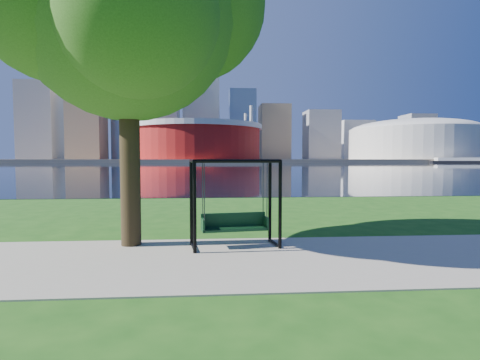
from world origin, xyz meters
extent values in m
plane|color=#1E5114|center=(0.00, 0.00, 0.00)|extent=(900.00, 900.00, 0.00)
cube|color=#9E937F|center=(0.00, -0.50, 0.01)|extent=(120.00, 4.00, 0.03)
cube|color=black|center=(0.00, 102.00, 0.01)|extent=(900.00, 180.00, 0.02)
cube|color=#937F60|center=(0.00, 306.00, 1.00)|extent=(900.00, 228.00, 2.00)
cylinder|color=maroon|center=(-10.00, 235.00, 13.00)|extent=(80.00, 80.00, 22.00)
cylinder|color=silver|center=(-10.00, 235.00, 22.50)|extent=(83.00, 83.00, 3.00)
cylinder|color=silver|center=(22.91, 254.00, 18.00)|extent=(2.00, 2.00, 32.00)
cylinder|color=silver|center=(-42.91, 254.00, 18.00)|extent=(2.00, 2.00, 32.00)
cylinder|color=silver|center=(-42.91, 216.00, 18.00)|extent=(2.00, 2.00, 32.00)
cylinder|color=silver|center=(22.91, 216.00, 18.00)|extent=(2.00, 2.00, 32.00)
cylinder|color=beige|center=(135.00, 235.00, 12.00)|extent=(84.00, 84.00, 20.00)
ellipsoid|color=beige|center=(135.00, 235.00, 21.00)|extent=(84.00, 84.00, 15.12)
cube|color=gray|center=(-140.00, 310.00, 33.00)|extent=(28.00, 28.00, 62.00)
cube|color=#998466|center=(-100.00, 300.00, 46.00)|extent=(26.00, 26.00, 88.00)
cube|color=slate|center=(-70.00, 325.00, 49.50)|extent=(30.00, 24.00, 95.00)
cube|color=gray|center=(-40.00, 305.00, 38.00)|extent=(24.00, 24.00, 72.00)
cube|color=silver|center=(-10.00, 335.00, 42.00)|extent=(32.00, 28.00, 80.00)
cube|color=slate|center=(25.00, 310.00, 31.00)|extent=(22.00, 22.00, 58.00)
cube|color=#998466|center=(55.00, 325.00, 26.00)|extent=(26.00, 26.00, 48.00)
cube|color=gray|center=(95.00, 315.00, 23.00)|extent=(28.00, 24.00, 42.00)
cube|color=silver|center=(135.00, 340.00, 20.00)|extent=(30.00, 26.00, 36.00)
cube|color=gray|center=(185.00, 320.00, 22.00)|extent=(24.00, 24.00, 40.00)
cube|color=#998466|center=(225.00, 335.00, 18.00)|extent=(26.00, 26.00, 32.00)
sphere|color=#998466|center=(-100.00, 300.00, 93.50)|extent=(10.00, 10.00, 10.00)
cylinder|color=black|center=(-0.95, 0.06, 1.03)|extent=(0.09, 0.09, 2.05)
cylinder|color=black|center=(0.99, 0.34, 1.03)|extent=(0.09, 0.09, 2.05)
cylinder|color=black|center=(-1.07, 0.86, 1.03)|extent=(0.09, 0.09, 2.05)
cylinder|color=black|center=(0.88, 1.14, 1.03)|extent=(0.09, 0.09, 2.05)
cylinder|color=black|center=(0.02, 0.20, 2.05)|extent=(1.96, 0.36, 0.08)
cylinder|color=black|center=(-0.09, 1.00, 2.05)|extent=(1.96, 0.36, 0.08)
cylinder|color=black|center=(-1.01, 0.46, 2.05)|extent=(0.19, 0.81, 0.08)
cylinder|color=black|center=(-1.01, 0.46, 0.07)|extent=(0.18, 0.80, 0.06)
cylinder|color=black|center=(0.93, 0.74, 2.05)|extent=(0.19, 0.81, 0.08)
cylinder|color=black|center=(0.93, 0.74, 0.07)|extent=(0.18, 0.80, 0.06)
cube|color=black|center=(-0.04, 0.60, 0.45)|extent=(1.60, 0.62, 0.05)
cube|color=black|center=(-0.06, 0.77, 0.64)|extent=(1.55, 0.26, 0.34)
cube|color=black|center=(-0.79, 0.49, 0.57)|extent=(0.10, 0.40, 0.30)
cube|color=black|center=(0.71, 0.71, 0.57)|extent=(0.10, 0.40, 0.30)
cylinder|color=#343439|center=(-0.74, 0.33, 1.36)|extent=(0.02, 0.02, 1.29)
cylinder|color=#343439|center=(0.71, 0.54, 1.36)|extent=(0.02, 0.02, 1.29)
cylinder|color=#343439|center=(-0.79, 0.66, 1.36)|extent=(0.02, 0.02, 1.29)
cylinder|color=#343439|center=(0.67, 0.87, 1.36)|extent=(0.02, 0.02, 1.29)
cylinder|color=black|center=(-2.52, 0.98, 2.36)|extent=(0.47, 0.47, 4.72)
sphere|color=#2E5819|center=(-2.52, 0.98, 5.58)|extent=(5.15, 5.15, 5.15)
sphere|color=#2E5819|center=(-1.13, 1.62, 6.01)|extent=(3.86, 3.86, 3.86)
sphere|color=#2E5819|center=(-2.09, -0.20, 5.04)|extent=(3.43, 3.43, 3.43)
cube|color=black|center=(133.97, 187.14, 0.60)|extent=(30.13, 13.95, 1.17)
cube|color=silver|center=(133.97, 187.14, 2.06)|extent=(24.12, 11.25, 1.75)
camera|label=1|loc=(-0.57, -8.12, 2.10)|focal=28.00mm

